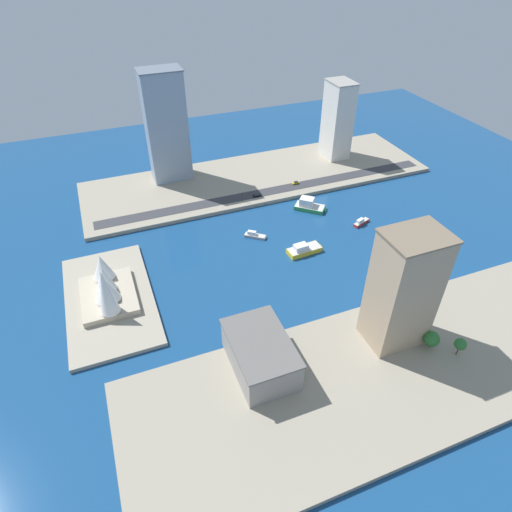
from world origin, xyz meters
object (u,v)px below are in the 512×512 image
(apartment_midrise_tan, at_px, (403,290))
(hotel_broad_white, at_px, (337,120))
(tower_tall_glass, at_px, (166,127))
(traffic_light_waterfront, at_px, (243,196))
(ferry_green_doubledeck, at_px, (309,205))
(suv_black, at_px, (257,195))
(ferry_yellow_fast, at_px, (304,249))
(carpark_squat_concrete, at_px, (260,354))
(taxi_yellow_cab, at_px, (296,183))
(opera_landmark, at_px, (106,286))
(yacht_sleek_gray, at_px, (255,235))
(tugboat_red, at_px, (361,222))

(apartment_midrise_tan, relative_size, hotel_broad_white, 0.98)
(tower_tall_glass, relative_size, traffic_light_waterfront, 11.11)
(ferry_green_doubledeck, height_order, suv_black, ferry_green_doubledeck)
(ferry_yellow_fast, distance_m, tower_tall_glass, 124.98)
(carpark_squat_concrete, xyz_separation_m, hotel_broad_white, (163.49, -125.75, 19.95))
(ferry_green_doubledeck, distance_m, taxi_yellow_cab, 29.14)
(tower_tall_glass, xyz_separation_m, hotel_broad_white, (-10.52, -122.36, -8.66))
(apartment_midrise_tan, height_order, opera_landmark, apartment_midrise_tan)
(tower_tall_glass, bearing_deg, yacht_sleek_gray, -161.65)
(carpark_squat_concrete, relative_size, suv_black, 6.64)
(hotel_broad_white, distance_m, opera_landmark, 205.22)
(ferry_yellow_fast, height_order, tower_tall_glass, tower_tall_glass)
(tugboat_red, bearing_deg, hotel_broad_white, -18.66)
(tugboat_red, bearing_deg, yacht_sleek_gray, 80.65)
(traffic_light_waterfront, bearing_deg, tower_tall_glass, 34.68)
(yacht_sleek_gray, relative_size, ferry_yellow_fast, 0.58)
(taxi_yellow_cab, bearing_deg, yacht_sleek_gray, 133.41)
(yacht_sleek_gray, distance_m, hotel_broad_white, 123.72)
(yacht_sleek_gray, height_order, taxi_yellow_cab, taxi_yellow_cab)
(tugboat_red, xyz_separation_m, taxi_yellow_cab, (55.52, 17.45, 1.96))
(tower_tall_glass, relative_size, taxi_yellow_cab, 14.68)
(tower_tall_glass, distance_m, suv_black, 74.11)
(tower_tall_glass, distance_m, hotel_broad_white, 123.11)
(tugboat_red, bearing_deg, ferry_green_doubledeck, 39.30)
(ferry_yellow_fast, height_order, traffic_light_waterfront, traffic_light_waterfront)
(yacht_sleek_gray, bearing_deg, tugboat_red, -99.35)
(tugboat_red, relative_size, taxi_yellow_cab, 2.69)
(carpark_squat_concrete, distance_m, opera_landmark, 82.96)
(tugboat_red, height_order, suv_black, suv_black)
(apartment_midrise_tan, xyz_separation_m, suv_black, (132.35, 10.62, -26.00))
(tugboat_red, distance_m, traffic_light_waterfront, 75.50)
(tower_tall_glass, bearing_deg, tugboat_red, -135.97)
(ferry_yellow_fast, relative_size, apartment_midrise_tan, 0.39)
(tugboat_red, xyz_separation_m, apartment_midrise_tan, (-82.93, 37.59, 27.92))
(taxi_yellow_cab, height_order, suv_black, taxi_yellow_cab)
(taxi_yellow_cab, bearing_deg, tower_tall_glass, 61.60)
(tugboat_red, xyz_separation_m, ferry_green_doubledeck, (26.72, 21.87, 1.37))
(apartment_midrise_tan, height_order, hotel_broad_white, hotel_broad_white)
(taxi_yellow_cab, relative_size, suv_black, 0.94)
(carpark_squat_concrete, relative_size, taxi_yellow_cab, 7.03)
(carpark_squat_concrete, height_order, opera_landmark, opera_landmark)
(yacht_sleek_gray, distance_m, traffic_light_waterfront, 37.07)
(tower_tall_glass, bearing_deg, suv_black, -136.25)
(tugboat_red, relative_size, carpark_squat_concrete, 0.38)
(tugboat_red, xyz_separation_m, carpark_squat_concrete, (-77.49, 96.70, 8.51))
(carpark_squat_concrete, height_order, hotel_broad_white, hotel_broad_white)
(apartment_midrise_tan, xyz_separation_m, opera_landmark, (69.55, 111.77, -19.66))
(ferry_yellow_fast, distance_m, hotel_broad_white, 126.34)
(ferry_yellow_fast, relative_size, taxi_yellow_cab, 4.31)
(hotel_broad_white, height_order, opera_landmark, hotel_broad_white)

